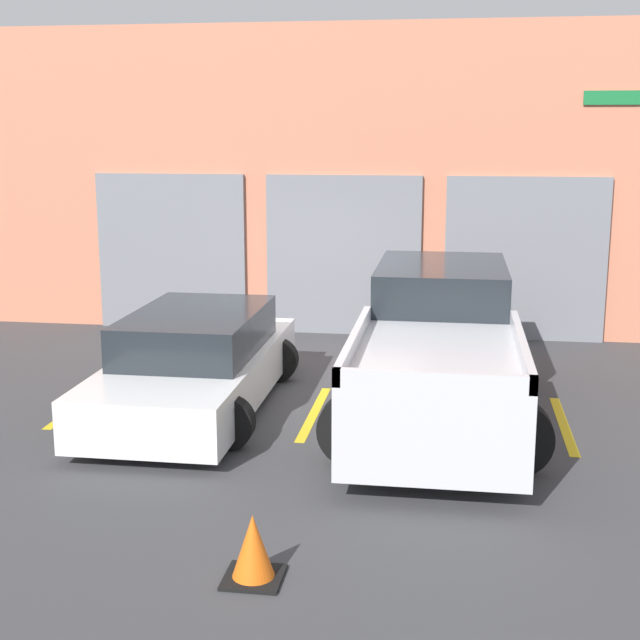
# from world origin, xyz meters

# --- Properties ---
(ground_plane) EXTENTS (28.00, 28.00, 0.00)m
(ground_plane) POSITION_xyz_m (0.00, 0.00, 0.00)
(ground_plane) COLOR #3D3D3F
(shophouse_building) EXTENTS (14.96, 0.68, 5.25)m
(shophouse_building) POSITION_xyz_m (-0.01, 3.29, 2.58)
(shophouse_building) COLOR #D17A5B
(shophouse_building) RESTS_ON ground
(pickup_truck) EXTENTS (2.46, 5.48, 1.72)m
(pickup_truck) POSITION_xyz_m (1.54, -1.27, 0.82)
(pickup_truck) COLOR silver
(pickup_truck) RESTS_ON ground
(sedan_white) EXTENTS (2.16, 4.50, 1.25)m
(sedan_white) POSITION_xyz_m (-1.54, -1.51, 0.59)
(sedan_white) COLOR white
(sedan_white) RESTS_ON ground
(parking_stripe_far_left) EXTENTS (0.12, 2.20, 0.01)m
(parking_stripe_far_left) POSITION_xyz_m (-3.07, -1.54, 0.00)
(parking_stripe_far_left) COLOR gold
(parking_stripe_far_left) RESTS_ON ground
(parking_stripe_left) EXTENTS (0.12, 2.20, 0.01)m
(parking_stripe_left) POSITION_xyz_m (0.00, -1.54, 0.00)
(parking_stripe_left) COLOR gold
(parking_stripe_left) RESTS_ON ground
(parking_stripe_centre) EXTENTS (0.12, 2.20, 0.01)m
(parking_stripe_centre) POSITION_xyz_m (3.07, -1.54, 0.00)
(parking_stripe_centre) COLOR gold
(parking_stripe_centre) RESTS_ON ground
(traffic_cone) EXTENTS (0.47, 0.47, 0.55)m
(traffic_cone) POSITION_xyz_m (0.18, -5.79, 0.25)
(traffic_cone) COLOR black
(traffic_cone) RESTS_ON ground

